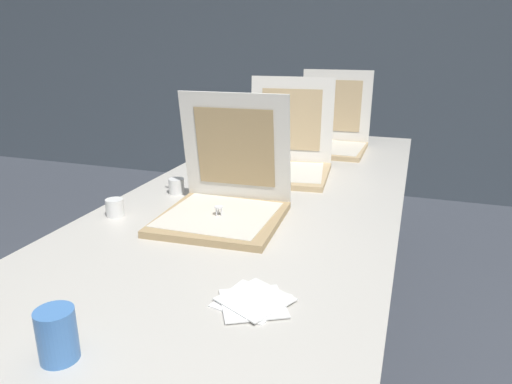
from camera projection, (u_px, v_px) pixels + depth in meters
The scene contains 10 objects.
wall_back at pixel (359, 40), 3.90m from camera, with size 10.00×0.10×2.60m, color #4C5660.
table at pixel (266, 203), 1.80m from camera, with size 0.99×2.43×0.76m.
pizza_box_front at pixel (224, 202), 1.52m from camera, with size 0.39×0.40×0.39m.
pizza_box_middle at pixel (284, 160), 2.02m from camera, with size 0.41×0.45×0.40m.
pizza_box_back at pixel (329, 139), 2.46m from camera, with size 0.38×0.41×0.40m.
cup_white_near_left at pixel (115, 208), 1.54m from camera, with size 0.06×0.06×0.06m, color white.
cup_white_mid at pixel (208, 173), 1.94m from camera, with size 0.06×0.06×0.06m, color white.
cup_white_near_center at pixel (176, 186), 1.77m from camera, with size 0.06×0.06×0.06m, color white.
cup_printed_front at pixel (57, 335), 0.85m from camera, with size 0.07×0.07×0.10m, color #477FCC.
napkin_pile at pixel (253, 301), 1.04m from camera, with size 0.19×0.20×0.01m.
Camera 1 is at (0.51, -0.95, 1.32)m, focal length 33.06 mm.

